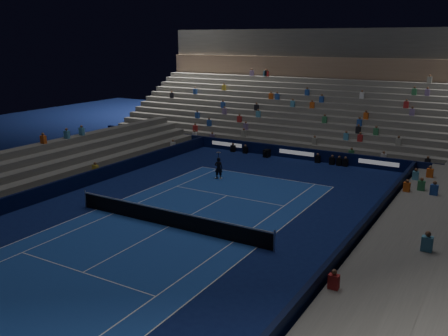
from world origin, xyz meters
The scene contains 11 objects.
ground centered at (0.00, 0.00, 0.00)m, with size 90.00×90.00×0.00m, color #0D184E.
court_surface centered at (0.00, 0.00, 0.01)m, with size 10.97×23.77×0.01m, color #1C439C.
sponsor_barrier_far centered at (0.00, 18.50, 0.50)m, with size 44.00×0.25×1.00m, color #080E32.
sponsor_barrier_east centered at (9.70, 0.00, 0.50)m, with size 0.25×37.00×1.00m, color black.
sponsor_barrier_west centered at (-9.70, 0.00, 0.50)m, with size 0.25×37.00×1.00m, color black.
grandstand_main centered at (0.00, 27.90, 3.38)m, with size 44.00×15.20×11.20m.
grandstand_east centered at (13.17, 0.00, 0.92)m, with size 5.00×37.00×2.50m.
grandstand_west centered at (-13.17, 0.00, 0.92)m, with size 5.00×37.00×2.50m.
tennis_net centered at (0.00, 0.00, 0.50)m, with size 12.90×0.10×1.10m.
tennis_player centered at (-2.60, 9.61, 0.82)m, with size 0.60×0.39×1.64m, color black.
broadcast_camera centered at (-2.52, 17.67, 0.34)m, with size 0.51×0.97×0.67m.
Camera 1 is at (15.47, -20.21, 10.06)m, focal length 39.03 mm.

